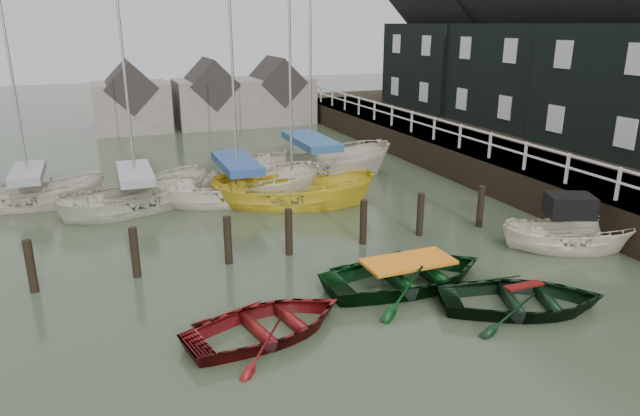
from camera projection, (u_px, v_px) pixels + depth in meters
name	position (u px, v px, depth m)	size (l,w,h in m)	color
ground	(371.00, 290.00, 14.56)	(120.00, 120.00, 0.00)	#2E3824
pier	(460.00, 154.00, 26.48)	(3.04, 32.00, 2.70)	black
land_strip	(552.00, 159.00, 28.60)	(14.00, 38.00, 1.50)	black
quay_houses	(589.00, 42.00, 25.66)	(6.52, 28.14, 10.01)	black
mooring_pilings	(292.00, 238.00, 16.69)	(13.72, 0.22, 1.80)	black
far_sheds	(208.00, 98.00, 37.33)	(14.00, 4.08, 4.39)	#665B51
rowboat_red	(268.00, 335.00, 12.46)	(2.66, 3.72, 0.77)	#5F0D0E
rowboat_green	(407.00, 286.00, 14.79)	(3.21, 4.49, 0.93)	black
rowboat_dkgreen	(521.00, 309.00, 13.58)	(2.82, 3.95, 0.82)	black
motorboat	(569.00, 246.00, 17.18)	(4.34, 3.10, 2.43)	beige
sailboat_a	(138.00, 207.00, 20.92)	(6.14, 3.83, 10.88)	#BAB59F
sailboat_b	(238.00, 199.00, 21.92)	(6.72, 3.50, 10.74)	beige
sailboat_c	(292.00, 204.00, 21.51)	(6.58, 4.40, 10.10)	gold
sailboat_d	(311.00, 176.00, 25.17)	(7.54, 3.89, 12.95)	beige
sailboat_e	(33.00, 204.00, 21.28)	(5.53, 2.59, 9.42)	beige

